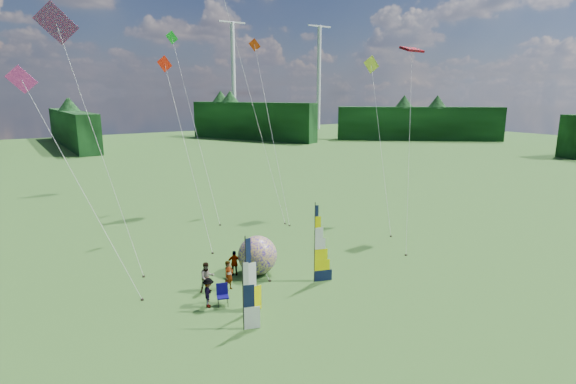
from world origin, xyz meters
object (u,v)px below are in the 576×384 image
bol_inflatable (257,255)px  spectator_c (209,293)px  feather_banner_main (315,244)px  camp_chair (223,295)px  side_banner_left (246,276)px  spectator_b (207,277)px  kite_whale (249,83)px  spectator_d (235,263)px  side_banner_far (243,297)px  spectator_a (229,275)px

bol_inflatable → spectator_c: 4.92m
feather_banner_main → camp_chair: bearing=-164.6°
feather_banner_main → camp_chair: 6.01m
side_banner_left → camp_chair: side_banner_left is taller
feather_banner_main → spectator_b: 6.33m
feather_banner_main → spectator_b: feather_banner_main is taller
feather_banner_main → kite_whale: 20.12m
side_banner_left → spectator_d: 5.05m
bol_inflatable → kite_whale: 19.07m
bol_inflatable → camp_chair: (-3.59, -2.67, -0.62)m
bol_inflatable → spectator_c: size_ratio=1.52×
side_banner_far → spectator_a: side_banner_far is taller
camp_chair → kite_whale: kite_whale is taller
bol_inflatable → spectator_b: (-3.60, -0.69, -0.34)m
side_banner_left → kite_whale: kite_whale is taller
feather_banner_main → spectator_b: (-5.75, 2.20, -1.46)m
spectator_d → camp_chair: 3.97m
side_banner_far → spectator_d: size_ratio=2.15×
spectator_a → spectator_c: size_ratio=1.08×
side_banner_left → spectator_d: size_ratio=2.52×
side_banner_left → spectator_d: (1.67, 4.62, -1.18)m
bol_inflatable → spectator_c: bol_inflatable is taller
bol_inflatable → camp_chair: bol_inflatable is taller
spectator_b → kite_whale: 21.37m
spectator_b → spectator_c: bearing=-104.9°
side_banner_left → spectator_a: (0.47, 2.96, -1.11)m
spectator_a → spectator_d: size_ratio=1.09×
spectator_a → spectator_c: (-1.79, -1.31, -0.06)m
spectator_a → kite_whale: size_ratio=0.07×
spectator_b → spectator_a: bearing=-14.4°
feather_banner_main → side_banner_left: 5.24m
spectator_d → kite_whale: size_ratio=0.07×
feather_banner_main → side_banner_far: (-6.00, -2.57, -0.64)m
spectator_b → kite_whale: bearing=59.6°
spectator_d → side_banner_far: bearing=98.3°
bol_inflatable → camp_chair: size_ratio=2.10×
side_banner_far → camp_chair: side_banner_far is taller
side_banner_far → bol_inflatable: side_banner_far is taller
bol_inflatable → kite_whale: size_ratio=0.10×
spectator_a → camp_chair: 1.94m
feather_banner_main → spectator_b: bearing=176.7°
spectator_b → side_banner_far: bearing=-86.9°
bol_inflatable → side_banner_left: bearing=-125.9°
side_banner_left → spectator_c: 2.41m
spectator_c → camp_chair: bearing=-82.6°
side_banner_far → camp_chair: bearing=104.9°
spectator_b → spectator_c: 1.85m
spectator_c → spectator_d: bearing=-17.5°
feather_banner_main → spectator_d: bearing=152.6°
side_banner_far → spectator_b: size_ratio=1.95×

